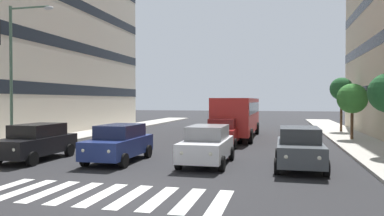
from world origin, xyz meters
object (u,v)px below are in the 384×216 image
at_px(street_lamp_right, 17,63).
at_px(street_tree_2, 352,99).
at_px(bus_behind_traffic, 238,113).
at_px(street_tree_3, 341,89).
at_px(car_row2_0, 223,132).
at_px(car_1, 207,145).
at_px(car_3, 36,142).
at_px(car_2, 119,143).
at_px(car_0, 300,147).

xyz_separation_m(street_lamp_right, street_tree_2, (-18.88, -10.08, -1.92)).
bearing_deg(bus_behind_traffic, street_tree_3, -143.77).
height_order(car_row2_0, bus_behind_traffic, bus_behind_traffic).
relative_size(bus_behind_traffic, street_lamp_right, 1.33).
bearing_deg(street_tree_2, car_row2_0, 28.87).
bearing_deg(car_1, car_row2_0, -87.20).
height_order(car_1, street_lamp_right, street_lamp_right).
relative_size(car_1, street_tree_3, 0.95).
bearing_deg(bus_behind_traffic, car_3, 57.53).
bearing_deg(car_3, street_tree_2, -142.96).
relative_size(street_tree_2, street_tree_3, 0.83).
bearing_deg(street_tree_2, car_2, 44.02).
bearing_deg(street_tree_3, car_3, 48.97).
relative_size(car_row2_0, street_tree_2, 1.15).
distance_m(car_1, street_tree_2, 14.12).
bearing_deg(car_3, car_2, -173.04).
bearing_deg(car_1, car_0, 179.08).
bearing_deg(bus_behind_traffic, street_lamp_right, 44.57).
xyz_separation_m(car_2, bus_behind_traffic, (-4.12, -12.35, 0.97)).
xyz_separation_m(car_0, street_lamp_right, (14.84, -1.43, 4.01)).
relative_size(car_3, street_tree_3, 0.95).
bearing_deg(street_tree_3, street_lamp_right, 41.22).
bearing_deg(street_tree_2, car_3, 37.04).
xyz_separation_m(car_0, street_tree_3, (-4.33, -18.23, 2.93)).
distance_m(car_3, street_tree_2, 20.36).
height_order(car_1, street_tree_3, street_tree_3).
bearing_deg(street_lamp_right, street_tree_2, -151.90).
bearing_deg(car_0, street_tree_3, -103.36).
relative_size(car_1, car_2, 1.00).
xyz_separation_m(car_1, street_lamp_right, (10.89, -1.37, 4.01)).
xyz_separation_m(car_0, car_1, (3.95, -0.06, 0.00)).
xyz_separation_m(bus_behind_traffic, street_lamp_right, (10.89, 10.73, 3.03)).
distance_m(car_3, street_lamp_right, 5.29).
xyz_separation_m(car_3, bus_behind_traffic, (-8.17, -12.84, 0.97)).
height_order(car_3, street_lamp_right, street_lamp_right).
bearing_deg(car_2, car_1, -176.48).
relative_size(bus_behind_traffic, street_tree_2, 2.71).
distance_m(street_lamp_right, street_tree_3, 25.51).
bearing_deg(car_0, car_row2_0, -58.21).
xyz_separation_m(car_1, street_tree_3, (-8.29, -18.17, 2.93)).
xyz_separation_m(car_3, car_row2_0, (-7.84, -7.61, 0.00)).
bearing_deg(car_0, street_tree_2, -109.34).
relative_size(car_3, bus_behind_traffic, 0.42).
height_order(car_2, bus_behind_traffic, bus_behind_traffic).
relative_size(car_1, street_tree_2, 1.15).
bearing_deg(car_row2_0, car_3, 44.15).
bearing_deg(car_2, car_3, 6.96).
xyz_separation_m(car_row2_0, street_tree_3, (-8.62, -11.31, 2.93)).
bearing_deg(bus_behind_traffic, car_2, 71.55).
bearing_deg(car_2, car_row2_0, -118.01).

